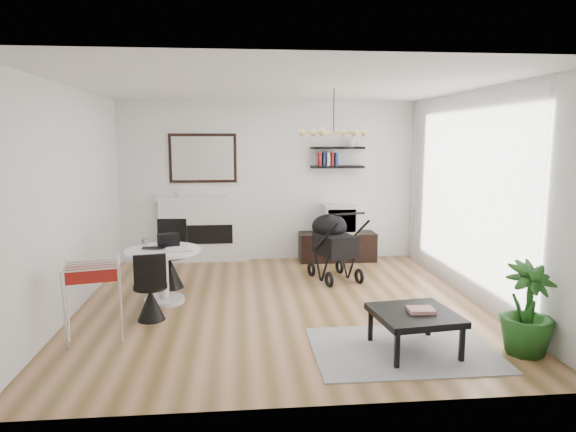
{
  "coord_description": "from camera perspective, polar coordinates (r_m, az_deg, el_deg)",
  "views": [
    {
      "loc": [
        -0.51,
        -6.22,
        2.09
      ],
      "look_at": [
        0.13,
        0.4,
        1.07
      ],
      "focal_mm": 32.0,
      "sensor_mm": 36.0,
      "label": 1
    }
  ],
  "objects": [
    {
      "name": "floor",
      "position": [
        6.58,
        -0.79,
        -9.82
      ],
      "size": [
        5.0,
        5.0,
        0.0
      ],
      "primitive_type": "plane",
      "color": "brown",
      "rests_on": "ground"
    },
    {
      "name": "ceiling",
      "position": [
        6.27,
        -0.84,
        14.28
      ],
      "size": [
        5.0,
        5.0,
        0.0
      ],
      "primitive_type": "plane",
      "color": "white",
      "rests_on": "wall_back"
    },
    {
      "name": "wall_back",
      "position": [
        8.76,
        -2.16,
        3.85
      ],
      "size": [
        5.0,
        0.0,
        5.0
      ],
      "primitive_type": "plane",
      "rotation": [
        1.57,
        0.0,
        0.0
      ],
      "color": "white",
      "rests_on": "floor"
    },
    {
      "name": "wall_left",
      "position": [
        6.57,
        -23.1,
        1.53
      ],
      "size": [
        0.0,
        5.0,
        5.0
      ],
      "primitive_type": "plane",
      "rotation": [
        1.57,
        0.0,
        1.57
      ],
      "color": "white",
      "rests_on": "floor"
    },
    {
      "name": "wall_right",
      "position": [
        6.95,
        20.22,
        2.05
      ],
      "size": [
        0.0,
        5.0,
        5.0
      ],
      "primitive_type": "plane",
      "rotation": [
        1.57,
        0.0,
        -1.57
      ],
      "color": "white",
      "rests_on": "floor"
    },
    {
      "name": "sheer_curtain",
      "position": [
        7.09,
        18.79,
        2.24
      ],
      "size": [
        0.04,
        3.6,
        2.6
      ],
      "primitive_type": "cube",
      "color": "white",
      "rests_on": "wall_right"
    },
    {
      "name": "fireplace",
      "position": [
        8.78,
        -9.29,
        -0.63
      ],
      "size": [
        1.5,
        0.17,
        2.16
      ],
      "color": "white",
      "rests_on": "floor"
    },
    {
      "name": "shelf_lower",
      "position": [
        8.76,
        5.49,
        5.45
      ],
      "size": [
        0.9,
        0.25,
        0.04
      ],
      "primitive_type": "cube",
      "color": "black",
      "rests_on": "wall_back"
    },
    {
      "name": "shelf_upper",
      "position": [
        8.75,
        5.52,
        7.55
      ],
      "size": [
        0.9,
        0.25,
        0.04
      ],
      "primitive_type": "cube",
      "color": "black",
      "rests_on": "wall_back"
    },
    {
      "name": "pendant_lamp",
      "position": [
        6.63,
        5.08,
        9.19
      ],
      "size": [
        0.9,
        0.9,
        0.1
      ],
      "primitive_type": null,
      "color": "tan",
      "rests_on": "ceiling"
    },
    {
      "name": "tv_console",
      "position": [
        8.84,
        5.49,
        -3.41
      ],
      "size": [
        1.29,
        0.45,
        0.48
      ],
      "primitive_type": "cube",
      "color": "black",
      "rests_on": "floor"
    },
    {
      "name": "crt_tv",
      "position": [
        8.75,
        5.74,
        -0.31
      ],
      "size": [
        0.55,
        0.48,
        0.48
      ],
      "color": "silver",
      "rests_on": "tv_console"
    },
    {
      "name": "dining_table",
      "position": [
        6.74,
        -13.69,
        -5.56
      ],
      "size": [
        0.95,
        0.95,
        0.69
      ],
      "color": "white",
      "rests_on": "floor"
    },
    {
      "name": "laptop",
      "position": [
        6.68,
        -14.71,
        -3.55
      ],
      "size": [
        0.3,
        0.2,
        0.02
      ],
      "primitive_type": "imported",
      "rotation": [
        0.0,
        0.0,
        -0.02
      ],
      "color": "black",
      "rests_on": "dining_table"
    },
    {
      "name": "black_bag",
      "position": [
        6.87,
        -13.15,
        -2.58
      ],
      "size": [
        0.3,
        0.24,
        0.16
      ],
      "primitive_type": "cube",
      "rotation": [
        0.0,
        0.0,
        0.33
      ],
      "color": "black",
      "rests_on": "dining_table"
    },
    {
      "name": "newspaper",
      "position": [
        6.59,
        -12.1,
        -3.68
      ],
      "size": [
        0.37,
        0.32,
        0.01
      ],
      "primitive_type": "cube",
      "rotation": [
        0.0,
        0.0,
        0.17
      ],
      "color": "white",
      "rests_on": "dining_table"
    },
    {
      "name": "drinking_glass",
      "position": [
        6.81,
        -15.66,
        -2.98
      ],
      "size": [
        0.07,
        0.07,
        0.11
      ],
      "primitive_type": "cylinder",
      "color": "white",
      "rests_on": "dining_table"
    },
    {
      "name": "chair_far",
      "position": [
        7.41,
        -12.94,
        -5.5
      ],
      "size": [
        0.45,
        0.47,
        0.95
      ],
      "rotation": [
        0.0,
        0.0,
        -0.09
      ],
      "color": "black",
      "rests_on": "floor"
    },
    {
      "name": "chair_near",
      "position": [
        6.17,
        -15.0,
        -8.88
      ],
      "size": [
        0.41,
        0.42,
        0.82
      ],
      "rotation": [
        0.0,
        0.0,
        3.34
      ],
      "color": "black",
      "rests_on": "floor"
    },
    {
      "name": "drying_rack",
      "position": [
        5.66,
        -20.79,
        -8.84
      ],
      "size": [
        0.66,
        0.64,
        0.84
      ],
      "rotation": [
        0.0,
        0.0,
        0.24
      ],
      "color": "white",
      "rests_on": "floor"
    },
    {
      "name": "stroller",
      "position": [
        7.67,
        5.04,
        -3.59
      ],
      "size": [
        0.75,
        0.97,
        1.08
      ],
      "rotation": [
        0.0,
        0.0,
        0.28
      ],
      "color": "black",
      "rests_on": "floor"
    },
    {
      "name": "rug",
      "position": [
        5.39,
        12.63,
        -14.25
      ],
      "size": [
        1.79,
        1.29,
        0.01
      ],
      "primitive_type": "cube",
      "color": "gray",
      "rests_on": "floor"
    },
    {
      "name": "coffee_table",
      "position": [
        5.26,
        13.89,
        -10.76
      ],
      "size": [
        0.85,
        0.85,
        0.39
      ],
      "rotation": [
        0.0,
        0.0,
        0.12
      ],
      "color": "black",
      "rests_on": "rug"
    },
    {
      "name": "magazines",
      "position": [
        5.26,
        14.55,
        -10.08
      ],
      "size": [
        0.26,
        0.21,
        0.04
      ],
      "primitive_type": "cube",
      "rotation": [
        0.0,
        0.0,
        -0.06
      ],
      "color": "#BC362F",
      "rests_on": "coffee_table"
    },
    {
      "name": "potted_plant",
      "position": [
        5.54,
        25.05,
        -9.32
      ],
      "size": [
        0.6,
        0.6,
        0.91
      ],
      "primitive_type": "imported",
      "rotation": [
        0.0,
        0.0,
        0.21
      ],
      "color": "#1C4F16",
      "rests_on": "floor"
    }
  ]
}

